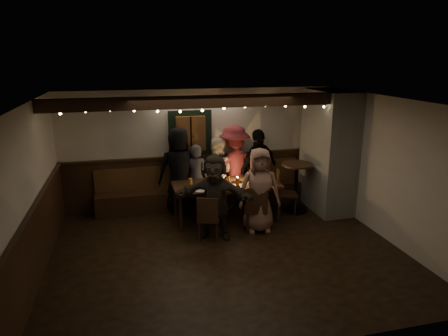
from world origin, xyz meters
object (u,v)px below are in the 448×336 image
object	(u,v)px
high_top	(296,181)
person_g	(259,190)
dining_table	(226,187)
person_e	(259,168)
chair_end	(283,190)
chair_near_left	(209,216)
chair_near_right	(256,207)
person_c	(216,173)
person_a	(179,170)
person_f	(215,197)
person_b	(196,178)
person_d	(234,166)

from	to	relation	value
high_top	person_g	xyz separation A→B (m)	(-1.12, -0.79, 0.15)
dining_table	person_e	bearing A→B (deg)	35.68
chair_end	chair_near_left	bearing A→B (deg)	-152.95
chair_near_right	person_g	distance (m)	0.32
dining_table	person_c	size ratio (longest dim) A/B	1.35
high_top	person_a	distance (m)	2.54
chair_near_left	person_g	bearing A→B (deg)	11.47
chair_near_left	person_e	xyz separation A→B (m)	(1.47, 1.55, 0.39)
person_e	person_f	size ratio (longest dim) A/B	1.10
chair_near_left	person_c	distance (m)	1.70
dining_table	person_f	xyz separation A→B (m)	(-0.41, -0.76, 0.09)
high_top	person_g	bearing A→B (deg)	-144.70
chair_near_right	person_e	xyz separation A→B (m)	(0.51, 1.39, 0.36)
person_b	person_d	xyz separation A→B (m)	(0.89, 0.13, 0.17)
dining_table	person_f	bearing A→B (deg)	-118.46
chair_end	person_f	bearing A→B (deg)	-154.67
chair_near_left	high_top	bearing A→B (deg)	24.95
chair_near_right	chair_end	xyz separation A→B (m)	(0.85, 0.77, 0.02)
chair_end	person_a	size ratio (longest dim) A/B	0.51
high_top	person_c	distance (m)	1.75
chair_end	dining_table	bearing A→B (deg)	-178.65
person_c	person_e	distance (m)	0.96
dining_table	chair_near_left	world-z (taller)	dining_table
person_e	person_b	bearing A→B (deg)	-24.41
person_f	person_d	bearing A→B (deg)	86.25
person_b	person_g	distance (m)	1.65
person_c	person_f	distance (m)	1.50
chair_end	person_b	size ratio (longest dim) A/B	0.64
high_top	person_f	xyz separation A→B (m)	(-2.00, -0.86, 0.12)
person_a	person_b	xyz separation A→B (m)	(0.34, -0.08, -0.18)
person_b	dining_table	bearing A→B (deg)	149.67
dining_table	person_g	size ratio (longest dim) A/B	1.32
chair_near_left	person_c	xyz separation A→B (m)	(0.51, 1.59, 0.31)
person_e	chair_near_left	bearing A→B (deg)	21.62
person_g	person_d	bearing A→B (deg)	99.84
high_top	person_b	size ratio (longest dim) A/B	0.72
chair_near_right	person_d	world-z (taller)	person_d
person_b	chair_near_left	bearing A→B (deg)	109.33
person_b	person_c	size ratio (longest dim) A/B	0.93
dining_table	high_top	distance (m)	1.59
chair_end	person_g	distance (m)	1.09
chair_near_left	person_a	distance (m)	1.70
person_f	dining_table	bearing A→B (deg)	85.20
chair_near_right	person_c	world-z (taller)	person_c
chair_near_right	person_f	bearing A→B (deg)	-178.68
person_g	person_c	bearing A→B (deg)	116.85
person_d	person_g	bearing A→B (deg)	73.42
person_g	chair_near_right	bearing A→B (deg)	-139.07
person_a	person_e	distance (m)	1.77
person_b	person_c	distance (m)	0.47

